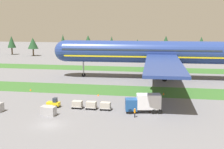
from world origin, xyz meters
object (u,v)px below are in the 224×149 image
object	(u,v)px
catering_truck	(144,103)
taxiway_marker_1	(164,94)
cargo_dolly_third	(106,105)
ground_crew_loader	(135,112)
uld_container_1	(50,111)
cargo_dolly_lead	(77,104)
ground_crew_marshaller	(148,102)
cargo_dolly_second	(91,105)
baggage_tug	(54,103)
airliner	(157,52)
uld_container_2	(47,110)
taxiway_marker_2	(31,90)
taxiway_marker_0	(98,95)

from	to	relation	value
catering_truck	taxiway_marker_1	size ratio (longest dim) A/B	13.70
cargo_dolly_third	catering_truck	distance (m)	7.61
ground_crew_loader	uld_container_1	xyz separation A→B (m)	(-15.57, -1.66, -0.10)
catering_truck	cargo_dolly_lead	bearing A→B (deg)	77.86
ground_crew_marshaller	ground_crew_loader	bearing A→B (deg)	-128.41
ground_crew_loader	taxiway_marker_1	distance (m)	19.03
cargo_dolly_second	cargo_dolly_third	world-z (taller)	same
baggage_tug	taxiway_marker_1	world-z (taller)	baggage_tug
cargo_dolly_third	taxiway_marker_1	bearing A→B (deg)	-36.21
baggage_tug	ground_crew_marshaller	bearing A→B (deg)	-76.68
ground_crew_loader	airliner	bearing A→B (deg)	174.43
ground_crew_marshaller	cargo_dolly_third	bearing A→B (deg)	-176.44
ground_crew_loader	uld_container_2	xyz separation A→B (m)	(-16.47, -0.92, -0.14)
baggage_tug	taxiway_marker_1	bearing A→B (deg)	-55.55
airliner	taxiway_marker_2	xyz separation A→B (m)	(-30.90, -21.97, -7.94)
cargo_dolly_lead	cargo_dolly_second	xyz separation A→B (m)	(2.90, -0.06, 0.00)
uld_container_1	uld_container_2	size ratio (longest dim) A/B	1.00
uld_container_1	uld_container_2	bearing A→B (deg)	140.38
cargo_dolly_lead	taxiway_marker_2	distance (m)	20.93
taxiway_marker_0	taxiway_marker_2	distance (m)	18.17
cargo_dolly_second	uld_container_1	bearing A→B (deg)	130.56
cargo_dolly_lead	ground_crew_loader	size ratio (longest dim) A/B	1.28
cargo_dolly_second	ground_crew_marshaller	distance (m)	11.80
cargo_dolly_second	taxiway_marker_2	world-z (taller)	cargo_dolly_second
ground_crew_marshaller	catering_truck	bearing A→B (deg)	-121.58
cargo_dolly_third	taxiway_marker_2	world-z (taller)	cargo_dolly_third
catering_truck	taxiway_marker_1	xyz separation A→B (m)	(3.72, 14.98, -1.69)
ground_crew_loader	taxiway_marker_0	xyz separation A→B (m)	(-10.03, 14.74, -0.69)
catering_truck	uld_container_1	bearing A→B (deg)	96.12
cargo_dolly_lead	taxiway_marker_0	distance (m)	11.15
airliner	ground_crew_marshaller	world-z (taller)	airliner
catering_truck	ground_crew_loader	world-z (taller)	catering_truck
cargo_dolly_lead	taxiway_marker_1	world-z (taller)	cargo_dolly_lead
uld_container_2	ground_crew_loader	bearing A→B (deg)	3.18
taxiway_marker_1	cargo_dolly_lead	bearing A→B (deg)	-139.53
cargo_dolly_lead	baggage_tug	bearing A→B (deg)	90.00
ground_crew_loader	uld_container_1	bearing A→B (deg)	-85.31
ground_crew_marshaller	uld_container_2	xyz separation A→B (m)	(-18.47, -8.84, -0.14)
catering_truck	ground_crew_marshaller	size ratio (longest dim) A/B	4.17
taxiway_marker_2	catering_truck	bearing A→B (deg)	-25.05
uld_container_2	taxiway_marker_1	bearing A→B (deg)	41.68
baggage_tug	taxiway_marker_2	world-z (taller)	baggage_tug
cargo_dolly_second	ground_crew_marshaller	bearing A→B (deg)	-67.78
cargo_dolly_lead	taxiway_marker_1	size ratio (longest dim) A/B	4.22
catering_truck	taxiway_marker_1	world-z (taller)	catering_truck
baggage_tug	ground_crew_loader	distance (m)	17.38
baggage_tug	catering_truck	bearing A→B (deg)	-90.46
ground_crew_marshaller	taxiway_marker_1	world-z (taller)	ground_crew_marshaller
airliner	cargo_dolly_third	bearing A→B (deg)	163.88
catering_truck	uld_container_2	distance (m)	18.41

